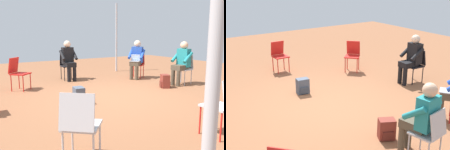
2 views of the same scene
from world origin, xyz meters
TOP-DOWN VIEW (x-y plane):
  - ground_plane at (0.00, 0.00)m, footprint 16.63×16.63m
  - chair_northeast at (2.12, 1.72)m, footprint 0.58×0.57m
  - chair_northwest at (-1.67, 1.90)m, footprint 0.58×0.58m
  - chair_north at (0.00, 2.68)m, footprint 0.43×0.46m
  - chair_southwest at (-1.94, -2.37)m, footprint 0.58×0.59m
  - chair_south at (0.08, -2.76)m, footprint 0.40×0.44m
  - chair_east at (2.59, 0.14)m, footprint 0.49×0.46m
  - person_with_laptop at (1.98, 1.62)m, footprint 0.64×0.63m
  - person_in_black at (-0.01, 2.51)m, footprint 0.52×0.54m
  - person_in_teal at (2.43, 0.12)m, footprint 0.56×0.55m
  - backpack_near_laptop_user at (1.75, 0.07)m, footprint 0.31×0.34m
  - backpack_by_empty_chair at (-0.91, -0.13)m, footprint 0.28×0.31m
  - tent_pole_near at (-2.02, -4.03)m, footprint 0.07×0.07m
  - tent_pole_far at (2.31, 3.30)m, footprint 0.07×0.07m

SIDE VIEW (x-z plane):
  - ground_plane at x=0.00m, z-range 0.00..0.00m
  - backpack_near_laptop_user at x=1.75m, z-range -0.02..0.34m
  - backpack_by_empty_chair at x=-0.91m, z-range -0.02..0.34m
  - chair_northeast at x=2.12m, z-range 0.07..0.92m
  - chair_northwest at x=-1.67m, z-range 0.07..0.92m
  - chair_north at x=0.00m, z-range 0.07..0.92m
  - chair_southwest at x=-1.94m, z-range 0.07..0.92m
  - chair_south at x=0.08m, z-range 0.07..0.92m
  - chair_east at x=2.59m, z-range 0.07..0.92m
  - person_with_laptop at x=1.98m, z-range 0.07..1.31m
  - person_in_black at x=-0.01m, z-range 0.07..1.31m
  - person_in_teal at x=2.43m, z-range 0.07..1.31m
  - tent_pole_near at x=-2.02m, z-range 0.00..2.45m
  - tent_pole_far at x=2.31m, z-range 0.00..2.58m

